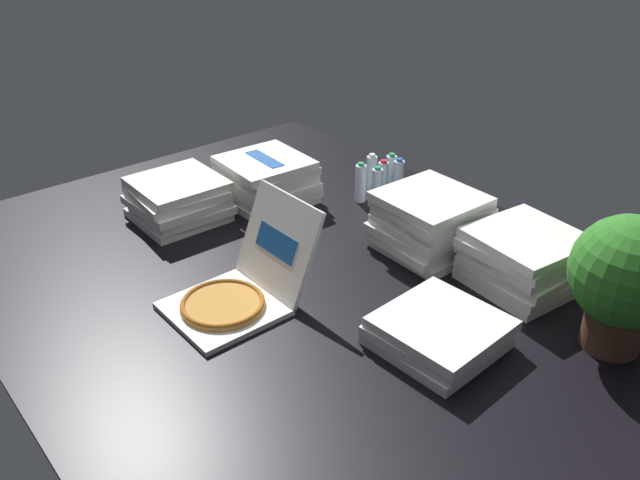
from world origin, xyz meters
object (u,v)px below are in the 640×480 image
pizza_stack_left_near (430,223)px  water_bottle_4 (391,173)px  water_bottle_1 (371,174)px  water_bottle_3 (361,183)px  pizza_stack_left_mid (178,200)px  water_bottle_2 (398,178)px  open_pizza_box (238,288)px  pizza_stack_left_far (267,180)px  pizza_stack_right_mid (438,332)px  water_bottle_0 (377,187)px  pizza_stack_right_near (524,259)px  water_bottle_5 (383,180)px  potted_plant (627,277)px

pizza_stack_left_near → water_bottle_4: 0.65m
water_bottle_1 → water_bottle_3: 0.14m
pizza_stack_left_mid → water_bottle_1: 1.03m
water_bottle_1 → water_bottle_2: size_ratio=1.00×
open_pizza_box → pizza_stack_left_far: size_ratio=1.25×
pizza_stack_right_mid → water_bottle_0: bearing=146.7°
pizza_stack_right_near → water_bottle_2: pizza_stack_right_near is taller
pizza_stack_left_far → water_bottle_5: 0.61m
open_pizza_box → water_bottle_3: open_pizza_box is taller
pizza_stack_left_far → water_bottle_1: bearing=62.9°
pizza_stack_left_mid → water_bottle_1: bearing=67.8°
water_bottle_4 → potted_plant: potted_plant is taller
pizza_stack_left_far → water_bottle_2: pizza_stack_left_far is taller
open_pizza_box → water_bottle_1: bearing=110.4°
pizza_stack_right_mid → water_bottle_0: size_ratio=2.07×
open_pizza_box → pizza_stack_right_near: open_pizza_box is taller
pizza_stack_left_far → potted_plant: potted_plant is taller
water_bottle_2 → potted_plant: size_ratio=0.42×
pizza_stack_left_far → potted_plant: (1.77, 0.25, 0.17)m
pizza_stack_right_near → water_bottle_5: pizza_stack_right_near is taller
open_pizza_box → water_bottle_0: open_pizza_box is taller
water_bottle_5 → potted_plant: size_ratio=0.42×
water_bottle_2 → potted_plant: potted_plant is taller
pizza_stack_left_near → pizza_stack_left_mid: bearing=-144.9°
open_pizza_box → water_bottle_5: size_ratio=2.62×
open_pizza_box → water_bottle_3: 1.08m
pizza_stack_left_far → water_bottle_0: pizza_stack_left_far is taller
pizza_stack_left_mid → pizza_stack_right_near: 1.66m
pizza_stack_right_mid → potted_plant: (0.40, 0.48, 0.23)m
water_bottle_5 → water_bottle_3: bearing=-113.2°
pizza_stack_left_near → potted_plant: 0.91m
pizza_stack_right_near → water_bottle_0: (-0.92, 0.06, -0.02)m
pizza_stack_right_near → water_bottle_5: bearing=171.5°
pizza_stack_left_far → water_bottle_1: (0.26, 0.50, -0.02)m
pizza_stack_left_mid → water_bottle_3: size_ratio=2.04×
pizza_stack_left_far → pizza_stack_right_mid: bearing=-9.6°
open_pizza_box → pizza_stack_left_mid: (-0.81, 0.19, 0.02)m
pizza_stack_right_near → water_bottle_3: pizza_stack_right_near is taller
water_bottle_2 → water_bottle_5: bearing=-116.1°
pizza_stack_left_near → pizza_stack_right_near: bearing=10.8°
open_pizza_box → water_bottle_1: 1.22m
water_bottle_0 → water_bottle_4: same height
pizza_stack_left_near → pizza_stack_right_near: (0.44, 0.08, -0.02)m
open_pizza_box → potted_plant: 1.42m
pizza_stack_left_mid → water_bottle_2: (0.52, 1.02, 0.00)m
pizza_stack_right_near → water_bottle_3: (-1.02, 0.03, -0.02)m
water_bottle_0 → water_bottle_2: same height
pizza_stack_left_mid → water_bottle_5: 1.06m
pizza_stack_right_near → open_pizza_box: bearing=-123.0°
water_bottle_3 → pizza_stack_left_near: bearing=-11.2°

